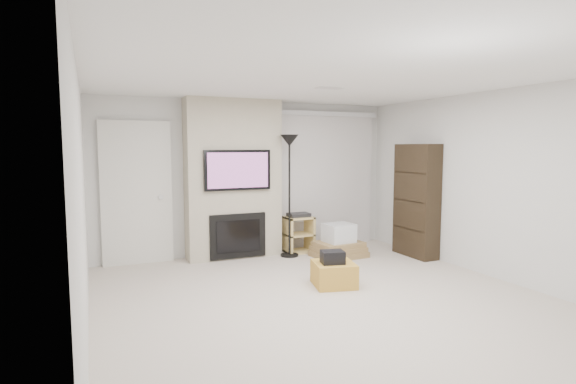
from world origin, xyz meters
name	(u,v)px	position (x,y,z in m)	size (l,w,h in m)	color
floor	(331,303)	(0.00, 0.00, 0.00)	(5.00, 5.50, 0.00)	beige
ceiling	(333,77)	(0.00, 0.00, 2.50)	(5.00, 5.50, 0.00)	white
wall_back	(250,178)	(0.00, 2.75, 1.25)	(5.00, 2.50, 0.00)	silver
wall_left	(82,205)	(-2.50, 0.00, 1.25)	(5.50, 2.50, 0.00)	silver
wall_right	(497,185)	(2.50, 0.00, 1.25)	(5.50, 2.50, 0.00)	silver
hvac_vent	(330,88)	(0.40, 0.80, 2.50)	(0.35, 0.18, 0.01)	silver
ottoman	(334,274)	(0.35, 0.55, 0.15)	(0.50, 0.50, 0.30)	gold
black_bag	(333,257)	(0.31, 0.52, 0.38)	(0.28, 0.22, 0.16)	black
fireplace_wall	(234,180)	(-0.35, 2.54, 1.24)	(1.50, 0.47, 2.50)	#B7AD95
entry_door	(137,194)	(-1.80, 2.71, 1.05)	(1.02, 0.11, 2.14)	silver
vertical_blinds	(326,174)	(1.40, 2.70, 1.27)	(1.98, 0.10, 2.37)	silver
floor_lamp	(289,161)	(0.47, 2.20, 1.53)	(0.29, 0.29, 1.95)	black
av_stand	(299,232)	(0.72, 2.39, 0.35)	(0.45, 0.38, 0.66)	#E0C275
box_stack	(339,244)	(1.17, 1.85, 0.20)	(0.84, 0.67, 0.53)	olive
bookshelf	(416,201)	(2.34, 1.40, 0.90)	(0.30, 0.80, 1.80)	black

